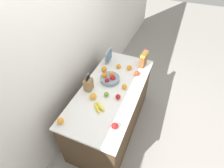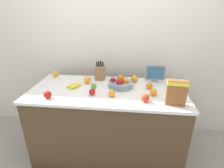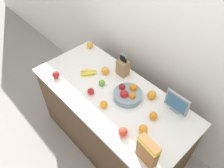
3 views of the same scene
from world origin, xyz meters
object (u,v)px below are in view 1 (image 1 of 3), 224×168
(banana_bunch, at_px, (99,107))
(orange_by_cereal, at_px, (119,66))
(orange_mid_left, at_px, (129,68))
(cereal_box, at_px, (144,59))
(orange_front_center, at_px, (124,87))
(orange_near_bowl, at_px, (104,69))
(apple_rightmost, at_px, (118,97))
(orange_front_right, at_px, (93,96))
(apple_near_bananas, at_px, (115,126))
(orange_front_left, at_px, (60,121))
(fruit_bowl, at_px, (110,79))
(apple_front, at_px, (137,73))
(apple_rear, at_px, (106,94))
(knife_block, at_px, (88,84))
(small_monitor, at_px, (109,56))

(banana_bunch, height_order, orange_by_cereal, orange_by_cereal)
(orange_mid_left, distance_m, orange_by_cereal, 0.17)
(cereal_box, height_order, orange_mid_left, cereal_box)
(orange_front_center, bearing_deg, banana_bunch, 158.41)
(cereal_box, xyz_separation_m, orange_near_bowl, (-0.38, 0.51, -0.09))
(apple_rightmost, height_order, orange_front_right, orange_front_right)
(orange_front_center, bearing_deg, apple_near_bananas, -170.22)
(apple_rightmost, height_order, orange_by_cereal, orange_by_cereal)
(apple_rightmost, distance_m, orange_near_bowl, 0.60)
(orange_front_left, bearing_deg, orange_front_center, -31.14)
(orange_front_left, bearing_deg, apple_rightmost, -38.22)
(cereal_box, distance_m, orange_front_right, 1.03)
(apple_near_bananas, distance_m, orange_near_bowl, 1.02)
(cereal_box, height_order, apple_near_bananas, cereal_box)
(cereal_box, xyz_separation_m, orange_front_center, (-0.61, 0.10, -0.10))
(fruit_bowl, relative_size, apple_front, 3.41)
(orange_front_right, bearing_deg, orange_front_left, 159.87)
(apple_rightmost, height_order, apple_rear, apple_rightmost)
(fruit_bowl, height_order, apple_rear, fruit_bowl)
(banana_bunch, height_order, orange_front_left, orange_front_left)
(cereal_box, height_order, fruit_bowl, cereal_box)
(fruit_bowl, height_order, apple_rightmost, fruit_bowl)
(cereal_box, relative_size, orange_front_right, 2.92)
(orange_mid_left, relative_size, orange_near_bowl, 0.87)
(orange_front_right, distance_m, orange_by_cereal, 0.74)
(apple_near_bananas, xyz_separation_m, apple_front, (0.98, 0.03, 0.00))
(orange_front_left, bearing_deg, apple_rear, -28.38)
(fruit_bowl, relative_size, orange_by_cereal, 3.86)
(apple_rear, distance_m, orange_front_center, 0.28)
(knife_block, relative_size, banana_bunch, 1.45)
(knife_block, distance_m, orange_front_right, 0.20)
(orange_front_right, relative_size, orange_near_bowl, 0.97)
(apple_rightmost, height_order, apple_front, apple_front)
(apple_rightmost, bearing_deg, banana_bunch, 146.17)
(orange_by_cereal, bearing_deg, cereal_box, -58.44)
(apple_rear, bearing_deg, orange_front_center, -37.63)
(orange_by_cereal, bearing_deg, apple_near_bananas, -161.51)
(small_monitor, bearing_deg, apple_rightmost, -148.31)
(apple_front, xyz_separation_m, orange_front_right, (-0.67, 0.39, 0.00))
(cereal_box, distance_m, orange_front_left, 1.54)
(orange_near_bowl, xyz_separation_m, orange_by_cereal, (0.17, -0.18, -0.01))
(apple_near_bananas, bearing_deg, small_monitor, 26.24)
(small_monitor, distance_m, banana_bunch, 0.98)
(knife_block, height_order, orange_near_bowl, knife_block)
(cereal_box, bearing_deg, apple_rear, 167.67)
(orange_front_right, bearing_deg, apple_rear, -52.83)
(knife_block, xyz_separation_m, cereal_box, (0.81, -0.55, 0.04))
(apple_rightmost, distance_m, orange_by_cereal, 0.65)
(fruit_bowl, relative_size, orange_near_bowl, 3.22)
(orange_front_right, bearing_deg, orange_front_center, -43.46)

